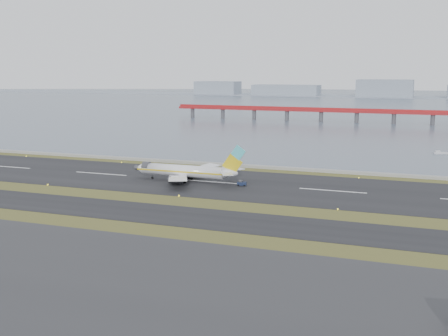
# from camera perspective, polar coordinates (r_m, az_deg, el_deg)

# --- Properties ---
(ground) EXTENTS (1000.00, 1000.00, 0.00)m
(ground) POSITION_cam_1_polar(r_m,az_deg,el_deg) (154.11, -5.76, -3.49)
(ground) COLOR #3E4D1B
(ground) RESTS_ON ground
(apron_strip) EXTENTS (1000.00, 50.00, 0.10)m
(apron_strip) POSITION_cam_1_polar(r_m,az_deg,el_deg) (109.36, -18.58, -9.67)
(apron_strip) COLOR #2E2E31
(apron_strip) RESTS_ON ground
(taxiway_strip) EXTENTS (1000.00, 18.00, 0.10)m
(taxiway_strip) POSITION_cam_1_polar(r_m,az_deg,el_deg) (143.73, -7.85, -4.51)
(taxiway_strip) COLOR black
(taxiway_strip) RESTS_ON ground
(runway_strip) EXTENTS (1000.00, 45.00, 0.10)m
(runway_strip) POSITION_cam_1_polar(r_m,az_deg,el_deg) (180.90, -1.63, -1.40)
(runway_strip) COLOR black
(runway_strip) RESTS_ON ground
(seawall) EXTENTS (1000.00, 2.50, 1.00)m
(seawall) POSITION_cam_1_polar(r_m,az_deg,el_deg) (208.50, 1.42, 0.26)
(seawall) COLOR #969691
(seawall) RESTS_ON ground
(bay_water) EXTENTS (1400.00, 800.00, 1.30)m
(bay_water) POSITION_cam_1_polar(r_m,az_deg,el_deg) (599.36, 13.86, 6.34)
(bay_water) COLOR #445162
(bay_water) RESTS_ON ground
(red_pier) EXTENTS (260.00, 5.00, 10.20)m
(red_pier) POSITION_cam_1_polar(r_m,az_deg,el_deg) (388.43, 13.35, 5.56)
(red_pier) COLOR #A31C1F
(red_pier) RESTS_ON ground
(far_shoreline) EXTENTS (1400.00, 80.00, 60.50)m
(far_shoreline) POSITION_cam_1_polar(r_m,az_deg,el_deg) (757.04, 16.28, 7.41)
(far_shoreline) COLOR #8A95A4
(far_shoreline) RESTS_ON ground
(airliner) EXTENTS (38.52, 32.89, 12.80)m
(airliner) POSITION_cam_1_polar(r_m,az_deg,el_deg) (180.70, -3.79, -0.33)
(airliner) COLOR white
(airliner) RESTS_ON ground
(pushback_tug) EXTENTS (2.93, 1.95, 1.76)m
(pushback_tug) POSITION_cam_1_polar(r_m,az_deg,el_deg) (174.37, 1.80, -1.57)
(pushback_tug) COLOR #16213D
(pushback_tug) RESTS_ON ground
(workboat_near) EXTENTS (6.39, 3.79, 1.48)m
(workboat_near) POSITION_cam_1_polar(r_m,az_deg,el_deg) (256.86, 21.12, 1.44)
(workboat_near) COLOR silver
(workboat_near) RESTS_ON ground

